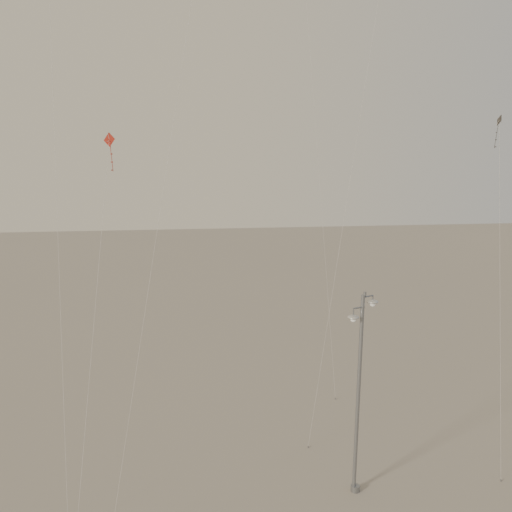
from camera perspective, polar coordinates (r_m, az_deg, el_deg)
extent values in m
cylinder|color=gray|center=(35.86, 7.95, -17.93)|extent=(0.44, 0.44, 0.30)
cylinder|color=gray|center=(33.78, 8.18, -11.03)|extent=(0.34, 0.18, 9.65)
cylinder|color=gray|center=(32.25, 8.70, -3.01)|extent=(0.14, 0.14, 0.18)
cylinder|color=gray|center=(32.46, 9.01, -3.20)|extent=(0.47, 0.30, 0.07)
cylinder|color=gray|center=(32.66, 9.32, -3.38)|extent=(0.06, 0.06, 0.30)
ellipsoid|color=#B9B9B4|center=(32.70, 9.31, -3.64)|extent=(0.52, 0.52, 0.18)
cylinder|color=gray|center=(32.23, 8.24, -4.11)|extent=(0.58, 0.29, 0.07)
cylinder|color=gray|center=(32.11, 7.80, -4.53)|extent=(0.06, 0.06, 0.40)
ellipsoid|color=#B9B9B4|center=(32.17, 7.79, -4.87)|extent=(0.52, 0.52, 0.18)
cylinder|color=beige|center=(35.49, -15.74, 6.46)|extent=(1.58, 13.63, 29.56)
cylinder|color=beige|center=(29.97, -7.38, 5.55)|extent=(5.14, 6.17, 29.22)
cylinder|color=beige|center=(38.57, 8.43, 11.59)|extent=(6.13, 5.39, 35.48)
cylinder|color=gray|center=(39.55, 4.19, -14.99)|extent=(0.06, 0.06, 0.10)
cube|color=maroon|center=(32.88, -11.66, 9.10)|extent=(0.54, 0.41, 0.65)
cylinder|color=maroon|center=(33.06, -11.47, 7.63)|extent=(0.09, 0.18, 1.15)
cylinder|color=beige|center=(29.72, -13.01, -7.40)|extent=(1.23, 9.70, 16.41)
cube|color=#282521|center=(43.92, 18.89, 10.25)|extent=(0.29, 0.70, 0.64)
cylinder|color=#282521|center=(43.84, 18.66, 9.02)|extent=(0.20, 0.09, 1.30)
cylinder|color=beige|center=(39.98, 18.94, -2.25)|extent=(3.12, 9.67, 17.09)
cylinder|color=gray|center=(38.29, 19.00, -16.62)|extent=(0.06, 0.06, 0.10)
cylinder|color=beige|center=(43.48, 4.92, 8.58)|extent=(2.18, 3.59, 30.76)
cylinder|color=gray|center=(45.54, 6.37, -11.27)|extent=(0.06, 0.06, 0.10)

